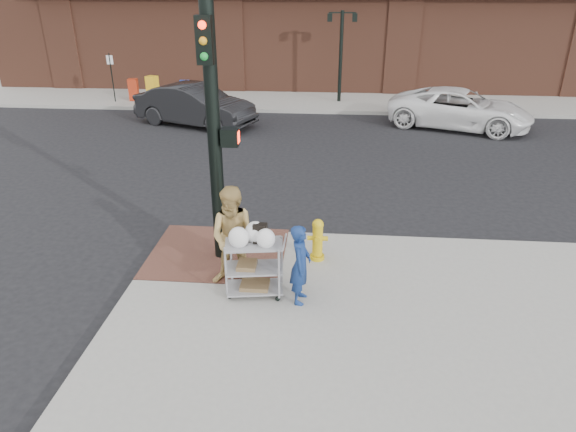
# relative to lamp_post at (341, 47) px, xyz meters

# --- Properties ---
(ground) EXTENTS (220.00, 220.00, 0.00)m
(ground) POSITION_rel_lamp_post_xyz_m (-2.00, -16.00, -2.62)
(ground) COLOR black
(ground) RESTS_ON ground
(sidewalk_far) EXTENTS (65.00, 36.00, 0.15)m
(sidewalk_far) POSITION_rel_lamp_post_xyz_m (10.50, 16.00, -2.54)
(sidewalk_far) COLOR gray
(sidewalk_far) RESTS_ON ground
(brick_curb_ramp) EXTENTS (2.80, 2.40, 0.01)m
(brick_curb_ramp) POSITION_rel_lamp_post_xyz_m (-2.60, -15.10, -2.46)
(brick_curb_ramp) COLOR #563028
(brick_curb_ramp) RESTS_ON sidewalk_near
(lamp_post) EXTENTS (1.32, 0.22, 4.00)m
(lamp_post) POSITION_rel_lamp_post_xyz_m (0.00, 0.00, 0.00)
(lamp_post) COLOR black
(lamp_post) RESTS_ON sidewalk_far
(parking_sign) EXTENTS (0.05, 0.05, 2.20)m
(parking_sign) POSITION_rel_lamp_post_xyz_m (-10.50, -1.00, -1.37)
(parking_sign) COLOR black
(parking_sign) RESTS_ON sidewalk_far
(traffic_signal_pole) EXTENTS (0.61, 0.51, 5.00)m
(traffic_signal_pole) POSITION_rel_lamp_post_xyz_m (-2.48, -15.23, 0.21)
(traffic_signal_pole) COLOR black
(traffic_signal_pole) RESTS_ON sidewalk_near
(woman_blue) EXTENTS (0.41, 0.57, 1.48)m
(woman_blue) POSITION_rel_lamp_post_xyz_m (-0.76, -16.70, -1.73)
(woman_blue) COLOR navy
(woman_blue) RESTS_ON sidewalk_near
(pedestrian_tan) EXTENTS (0.96, 0.75, 1.94)m
(pedestrian_tan) POSITION_rel_lamp_post_xyz_m (-1.99, -16.24, -1.50)
(pedestrian_tan) COLOR tan
(pedestrian_tan) RESTS_ON sidewalk_near
(sedan_dark) EXTENTS (5.20, 3.38, 1.62)m
(sedan_dark) POSITION_rel_lamp_post_xyz_m (-5.79, -4.35, -1.81)
(sedan_dark) COLOR black
(sedan_dark) RESTS_ON ground
(minivan_white) EXTENTS (5.98, 4.26, 1.51)m
(minivan_white) POSITION_rel_lamp_post_xyz_m (4.71, -3.85, -1.86)
(minivan_white) COLOR white
(minivan_white) RESTS_ON ground
(utility_cart) EXTENTS (1.08, 0.70, 1.39)m
(utility_cart) POSITION_rel_lamp_post_xyz_m (-1.60, -16.55, -1.84)
(utility_cart) COLOR gray
(utility_cart) RESTS_ON sidewalk_near
(fire_hydrant) EXTENTS (0.42, 0.29, 0.89)m
(fire_hydrant) POSITION_rel_lamp_post_xyz_m (-0.51, -15.17, -2.01)
(fire_hydrant) COLOR gold
(fire_hydrant) RESTS_ON sidewalk_near
(newsbox_red) EXTENTS (0.47, 0.44, 1.00)m
(newsbox_red) POSITION_rel_lamp_post_xyz_m (-9.69, -0.65, -1.97)
(newsbox_red) COLOR #AE2D13
(newsbox_red) RESTS_ON sidewalk_far
(newsbox_yellow) EXTENTS (0.58, 0.55, 1.12)m
(newsbox_yellow) POSITION_rel_lamp_post_xyz_m (-8.79, -0.56, -1.91)
(newsbox_yellow) COLOR yellow
(newsbox_yellow) RESTS_ON sidewalk_far
(newsbox_blue) EXTENTS (0.48, 0.44, 1.03)m
(newsbox_blue) POSITION_rel_lamp_post_xyz_m (-7.10, -1.06, -1.95)
(newsbox_blue) COLOR #1A3BAF
(newsbox_blue) RESTS_ON sidewalk_far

